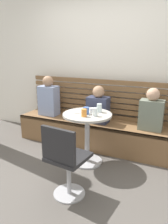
% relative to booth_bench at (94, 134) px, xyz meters
% --- Properties ---
extents(ground, '(8.00, 8.00, 0.00)m').
position_rel_booth_bench_xyz_m(ground, '(0.00, -1.20, -0.22)').
color(ground, '#514C47').
extents(back_wall, '(5.20, 0.10, 2.90)m').
position_rel_booth_bench_xyz_m(back_wall, '(0.00, 0.44, 1.23)').
color(back_wall, white).
rests_on(back_wall, ground).
extents(booth_bench, '(2.70, 0.52, 0.44)m').
position_rel_booth_bench_xyz_m(booth_bench, '(0.00, 0.00, 0.00)').
color(booth_bench, brown).
rests_on(booth_bench, ground).
extents(booth_backrest, '(2.65, 0.04, 0.67)m').
position_rel_booth_bench_xyz_m(booth_backrest, '(0.00, 0.24, 0.56)').
color(booth_backrest, brown).
rests_on(booth_backrest, booth_bench).
extents(cafe_table, '(0.68, 0.68, 0.74)m').
position_rel_booth_bench_xyz_m(cafe_table, '(0.12, -0.56, 0.30)').
color(cafe_table, '#ADADB2').
rests_on(cafe_table, ground).
extents(white_chair, '(0.44, 0.44, 0.85)m').
position_rel_booth_bench_xyz_m(white_chair, '(0.23, -1.37, 0.24)').
color(white_chair, '#ADADB2').
rests_on(white_chair, ground).
extents(person_adult, '(0.34, 0.22, 0.71)m').
position_rel_booth_bench_xyz_m(person_adult, '(-0.90, 0.01, 0.53)').
color(person_adult, '#8C9EC6').
rests_on(person_adult, booth_bench).
extents(person_child_left, '(0.34, 0.22, 0.62)m').
position_rel_booth_bench_xyz_m(person_child_left, '(0.90, 0.01, 0.49)').
color(person_child_left, slate).
rests_on(person_child_left, booth_bench).
extents(person_child_middle, '(0.34, 0.22, 0.60)m').
position_rel_booth_bench_xyz_m(person_child_middle, '(0.07, -0.01, 0.48)').
color(person_child_middle, '#333851').
rests_on(person_child_middle, booth_bench).
extents(cup_water_clear, '(0.07, 0.07, 0.11)m').
position_rel_booth_bench_xyz_m(cup_water_clear, '(0.25, -0.62, 0.57)').
color(cup_water_clear, white).
rests_on(cup_water_clear, cafe_table).
extents(cup_ceramic_white, '(0.08, 0.08, 0.07)m').
position_rel_booth_bench_xyz_m(cup_ceramic_white, '(0.18, -0.50, 0.55)').
color(cup_ceramic_white, white).
rests_on(cup_ceramic_white, cafe_table).
extents(cup_mug_blue, '(0.08, 0.08, 0.09)m').
position_rel_booth_bench_xyz_m(cup_mug_blue, '(0.11, -0.58, 0.57)').
color(cup_mug_blue, '#3D5B9E').
rests_on(cup_mug_blue, cafe_table).
extents(cup_glass_tall, '(0.07, 0.07, 0.12)m').
position_rel_booth_bench_xyz_m(cup_glass_tall, '(0.24, -0.42, 0.58)').
color(cup_glass_tall, silver).
rests_on(cup_glass_tall, cafe_table).
extents(cup_tumbler_orange, '(0.07, 0.07, 0.10)m').
position_rel_booth_bench_xyz_m(cup_tumbler_orange, '(0.14, -0.70, 0.57)').
color(cup_tumbler_orange, orange).
rests_on(cup_tumbler_orange, cafe_table).
extents(plate_small, '(0.17, 0.17, 0.01)m').
position_rel_booth_bench_xyz_m(plate_small, '(-0.05, -0.54, 0.52)').
color(plate_small, white).
rests_on(plate_small, cafe_table).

